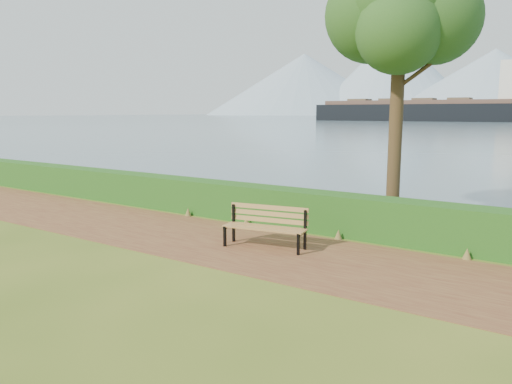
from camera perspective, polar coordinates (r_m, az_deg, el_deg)
The scene contains 6 objects.
ground at distance 11.23m, azimuth -2.61°, elevation -6.45°, with size 140.00×140.00×0.00m, color #465D1A.
path at distance 11.47m, azimuth -1.70°, elevation -6.10°, with size 40.00×3.40×0.01m, color brown.
hedge at distance 13.23m, azimuth 4.17°, elevation -1.85°, with size 32.00×0.85×1.00m, color #144814.
bench at distance 11.19m, azimuth 1.16°, elevation -3.65°, with size 1.94×0.89×0.94m.
tree at distance 14.14m, azimuth 16.19°, elevation 19.73°, with size 3.96×3.27×7.66m.
cargo_ship at distance 168.45m, azimuth 20.36°, elevation 8.73°, with size 75.04×16.18×22.61m.
Camera 1 is at (6.53, -8.63, 3.02)m, focal length 35.00 mm.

